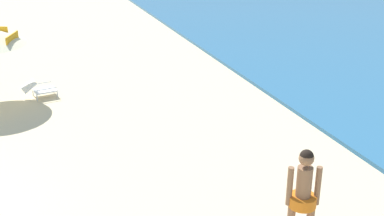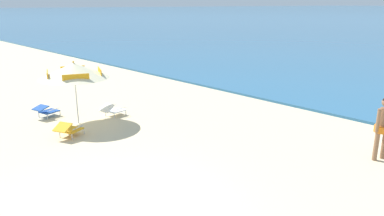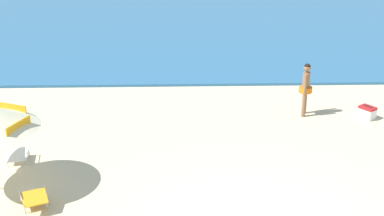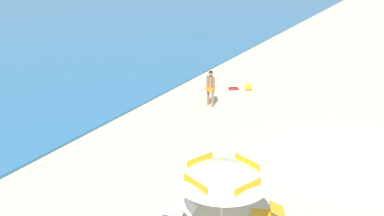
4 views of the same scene
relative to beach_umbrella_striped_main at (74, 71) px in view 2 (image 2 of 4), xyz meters
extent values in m
plane|color=beige|center=(5.98, -2.21, -1.89)|extent=(800.00, 800.00, 0.00)
cylinder|color=silver|center=(0.00, 0.00, -0.81)|extent=(0.04, 0.04, 2.16)
cone|color=beige|center=(0.00, 0.00, 0.00)|extent=(2.48, 2.48, 0.54)
cube|color=orange|center=(0.33, 0.79, -0.12)|extent=(0.79, 0.35, 0.29)
cube|color=orange|center=(-0.79, 0.33, -0.12)|extent=(0.35, 0.79, 0.29)
cube|color=orange|center=(-0.33, -0.79, -0.12)|extent=(0.79, 0.35, 0.29)
cube|color=orange|center=(0.79, -0.33, -0.12)|extent=(0.35, 0.79, 0.29)
sphere|color=orange|center=(0.00, 0.00, 0.30)|extent=(0.06, 0.06, 0.06)
cube|color=#1E4799|center=(-1.50, -0.42, -1.69)|extent=(0.66, 0.71, 0.04)
cube|color=#1E4799|center=(-1.41, -0.76, -1.47)|extent=(0.58, 0.53, 0.14)
cylinder|color=silver|center=(-1.81, -0.20, -1.80)|extent=(0.03, 0.03, 0.18)
cylinder|color=silver|center=(-1.34, -0.08, -1.80)|extent=(0.03, 0.03, 0.18)
cylinder|color=silver|center=(-1.67, -0.76, -1.80)|extent=(0.03, 0.03, 0.18)
cylinder|color=silver|center=(-1.19, -0.63, -1.80)|extent=(0.03, 0.03, 0.18)
cylinder|color=silver|center=(-1.77, -0.49, -1.57)|extent=(0.16, 0.53, 0.02)
cylinder|color=silver|center=(-1.23, -0.35, -1.57)|extent=(0.16, 0.53, 0.02)
cube|color=gold|center=(1.05, -0.75, -1.69)|extent=(0.72, 0.76, 0.04)
cube|color=gold|center=(1.21, -1.10, -1.49)|extent=(0.61, 0.56, 0.22)
cylinder|color=silver|center=(0.72, -0.58, -1.80)|extent=(0.03, 0.03, 0.18)
cylinder|color=silver|center=(1.16, -0.39, -1.80)|extent=(0.03, 0.03, 0.18)
cylinder|color=silver|center=(0.94, -1.10, -1.80)|extent=(0.03, 0.03, 0.18)
cylinder|color=silver|center=(1.39, -0.91, -1.80)|extent=(0.03, 0.03, 0.18)
cylinder|color=silver|center=(0.80, -0.86, -1.57)|extent=(0.24, 0.50, 0.02)
cylinder|color=silver|center=(1.31, -0.63, -1.57)|extent=(0.24, 0.50, 0.02)
cube|color=white|center=(0.10, 1.47, -1.69)|extent=(0.61, 0.67, 0.04)
cube|color=white|center=(0.16, 1.06, -1.50)|extent=(0.55, 0.44, 0.26)
cylinder|color=silver|center=(-0.19, 1.72, -1.80)|extent=(0.03, 0.03, 0.18)
cylinder|color=silver|center=(0.30, 1.79, -1.80)|extent=(0.03, 0.03, 0.18)
cylinder|color=silver|center=(-0.10, 1.15, -1.80)|extent=(0.03, 0.03, 0.18)
cylinder|color=silver|center=(0.38, 1.23, -1.80)|extent=(0.03, 0.03, 0.18)
cylinder|color=silver|center=(-0.18, 1.43, -1.57)|extent=(0.11, 0.54, 0.02)
cylinder|color=silver|center=(0.37, 1.52, -1.57)|extent=(0.11, 0.54, 0.02)
cylinder|color=#8C6042|center=(8.58, 4.68, -1.47)|extent=(0.12, 0.12, 0.85)
cylinder|color=#8C6042|center=(8.48, 4.40, -1.47)|extent=(0.12, 0.12, 0.85)
cylinder|color=orange|center=(8.53, 4.54, -1.02)|extent=(0.43, 0.43, 0.18)
cylinder|color=#8C6042|center=(8.53, 4.54, -0.74)|extent=(0.23, 0.23, 0.61)
cylinder|color=#8C6042|center=(8.46, 4.34, -0.76)|extent=(0.09, 0.09, 0.64)
camera|label=1|loc=(14.13, 0.61, 3.21)|focal=47.33mm
camera|label=2|loc=(11.84, -5.52, 2.20)|focal=34.40mm
camera|label=3|loc=(4.42, -11.52, 4.77)|focal=49.95mm
camera|label=4|loc=(-8.11, -3.61, 4.95)|focal=38.45mm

